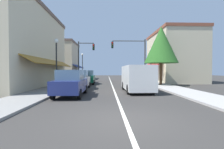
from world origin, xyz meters
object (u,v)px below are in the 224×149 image
object	(u,v)px
parked_car_nearest_left	(71,83)
street_lamp_right_mid	(151,60)
street_lamp_left_far	(82,62)
parked_car_second_left	(79,80)
parked_car_third_left	(88,77)
tree_right_near	(161,45)
traffic_signal_mast_arm	(134,53)
street_lamp_left_near	(56,55)
traffic_signal_left_corner	(84,56)
van_in_lane	(137,78)

from	to	relation	value
parked_car_nearest_left	street_lamp_right_mid	world-z (taller)	street_lamp_right_mid
street_lamp_left_far	parked_car_second_left	bearing A→B (deg)	-83.18
parked_car_nearest_left	street_lamp_right_mid	bearing A→B (deg)	50.78
parked_car_third_left	street_lamp_left_far	size ratio (longest dim) A/B	0.86
tree_right_near	parked_car_third_left	bearing A→B (deg)	163.00
traffic_signal_mast_arm	street_lamp_right_mid	bearing A→B (deg)	-56.54
traffic_signal_mast_arm	street_lamp_left_near	bearing A→B (deg)	-131.14
traffic_signal_left_corner	van_in_lane	bearing A→B (deg)	-62.66
van_in_lane	street_lamp_left_near	distance (m)	6.98
street_lamp_right_mid	parked_car_second_left	bearing A→B (deg)	-147.16
parked_car_third_left	street_lamp_left_near	size ratio (longest dim) A/B	0.94
traffic_signal_mast_arm	traffic_signal_left_corner	distance (m)	7.40
traffic_signal_left_corner	parked_car_nearest_left	bearing A→B (deg)	-85.78
traffic_signal_mast_arm	van_in_lane	bearing A→B (deg)	-98.00
parked_car_second_left	van_in_lane	bearing A→B (deg)	-21.84
parked_car_nearest_left	traffic_signal_left_corner	world-z (taller)	traffic_signal_left_corner
street_lamp_left_far	tree_right_near	size ratio (longest dim) A/B	0.71
parked_car_second_left	street_lamp_left_far	bearing A→B (deg)	97.08
van_in_lane	traffic_signal_mast_arm	xyz separation A→B (m)	(1.40, 9.95, 3.03)
parked_car_third_left	traffic_signal_left_corner	distance (m)	4.74
parked_car_third_left	traffic_signal_left_corner	world-z (taller)	traffic_signal_left_corner
parked_car_nearest_left	tree_right_near	xyz separation A→B (m)	(8.59, 7.49, 3.77)
street_lamp_right_mid	tree_right_near	distance (m)	2.71
street_lamp_right_mid	street_lamp_left_near	bearing A→B (deg)	-145.95
traffic_signal_mast_arm	traffic_signal_left_corner	xyz separation A→B (m)	(-7.27, 1.40, -0.25)
parked_car_second_left	parked_car_third_left	xyz separation A→B (m)	(0.16, 5.81, 0.00)
van_in_lane	traffic_signal_left_corner	bearing A→B (deg)	116.65
parked_car_third_left	traffic_signal_left_corner	size ratio (longest dim) A/B	0.68
parked_car_nearest_left	traffic_signal_mast_arm	size ratio (longest dim) A/B	0.67
traffic_signal_left_corner	tree_right_near	distance (m)	11.40
parked_car_second_left	traffic_signal_left_corner	xyz separation A→B (m)	(-0.82, 9.30, 3.04)
parked_car_nearest_left	parked_car_third_left	xyz separation A→B (m)	(-0.02, 10.12, 0.00)
parked_car_second_left	street_lamp_left_near	world-z (taller)	street_lamp_left_near
parked_car_nearest_left	traffic_signal_left_corner	size ratio (longest dim) A/B	0.68
parked_car_second_left	street_lamp_right_mid	xyz separation A→B (m)	(8.18, 5.28, 2.17)
street_lamp_right_mid	street_lamp_left_far	size ratio (longest dim) A/B	0.94
traffic_signal_mast_arm	parked_car_second_left	bearing A→B (deg)	-129.20
van_in_lane	traffic_signal_left_corner	xyz separation A→B (m)	(-5.87, 11.35, 2.78)
traffic_signal_left_corner	street_lamp_left_near	xyz separation A→B (m)	(-0.83, -10.67, -0.92)
traffic_signal_mast_arm	street_lamp_left_far	bearing A→B (deg)	141.75
parked_car_nearest_left	traffic_signal_mast_arm	world-z (taller)	traffic_signal_mast_arm
van_in_lane	street_lamp_right_mid	size ratio (longest dim) A/B	1.16
street_lamp_left_near	street_lamp_right_mid	size ratio (longest dim) A/B	0.98
van_in_lane	street_lamp_left_far	bearing A→B (deg)	111.73
van_in_lane	street_lamp_left_far	xyz separation A→B (m)	(-6.76, 16.38, 2.08)
traffic_signal_mast_arm	street_lamp_right_mid	size ratio (longest dim) A/B	1.38
traffic_signal_mast_arm	street_lamp_left_near	xyz separation A→B (m)	(-8.09, -9.27, -1.17)
street_lamp_left_near	traffic_signal_mast_arm	bearing A→B (deg)	48.86
parked_car_nearest_left	van_in_lane	distance (m)	5.37
traffic_signal_left_corner	street_lamp_right_mid	distance (m)	9.90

